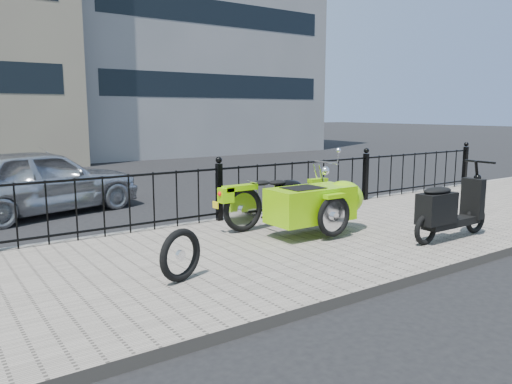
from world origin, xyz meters
TOP-DOWN VIEW (x-y plane):
  - ground at (0.00, 0.00)m, footprint 120.00×120.00m
  - sidewalk at (0.00, -0.50)m, footprint 30.00×3.80m
  - curb at (0.00, 1.44)m, footprint 30.00×0.10m
  - iron_fence at (0.00, 1.30)m, footprint 14.11×0.11m
  - motorcycle_sidecar at (0.77, -0.21)m, footprint 2.28×1.48m
  - scooter at (2.02, -1.65)m, footprint 1.63×0.48m
  - spare_tire at (-1.89, -1.09)m, footprint 0.58×0.26m
  - sedan_car at (-2.24, 4.15)m, footprint 4.02×2.44m

SIDE VIEW (x-z plane):
  - ground at x=0.00m, z-range 0.00..0.00m
  - sidewalk at x=0.00m, z-range 0.00..0.12m
  - curb at x=0.00m, z-range 0.00..0.12m
  - spare_tire at x=-1.89m, z-range 0.12..0.70m
  - scooter at x=2.02m, z-range 0.00..1.10m
  - iron_fence at x=0.00m, z-range 0.05..1.12m
  - motorcycle_sidecar at x=0.77m, z-range 0.10..1.09m
  - sedan_car at x=-2.24m, z-range 0.00..1.28m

